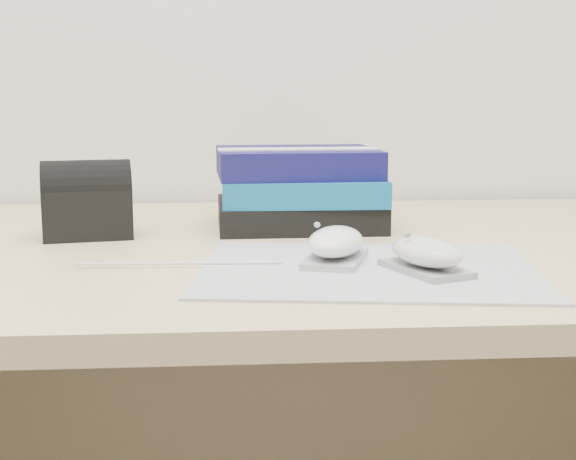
{
  "coord_description": "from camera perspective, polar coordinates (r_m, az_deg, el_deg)",
  "views": [
    {
      "loc": [
        -0.11,
        0.52,
        0.93
      ],
      "look_at": [
        -0.04,
        1.45,
        0.77
      ],
      "focal_mm": 50.0,
      "sensor_mm": 36.0,
      "label": 1
    }
  ],
  "objects": [
    {
      "name": "desk",
      "position": [
        1.21,
        1.35,
        -11.28
      ],
      "size": [
        1.6,
        0.8,
        0.73
      ],
      "color": "tan",
      "rests_on": "ground"
    },
    {
      "name": "mousepad",
      "position": [
        0.92,
        5.72,
        -2.8
      ],
      "size": [
        0.41,
        0.34,
        0.0
      ],
      "primitive_type": "cube",
      "rotation": [
        0.0,
        0.0,
        -0.13
      ],
      "color": "gray",
      "rests_on": "desk"
    },
    {
      "name": "pouch",
      "position": [
        1.15,
        -14.1,
        2.07
      ],
      "size": [
        0.13,
        0.1,
        0.11
      ],
      "color": "black",
      "rests_on": "desk"
    },
    {
      "name": "book_stack",
      "position": [
        1.2,
        0.81,
        2.97
      ],
      "size": [
        0.25,
        0.2,
        0.12
      ],
      "color": "black",
      "rests_on": "desk"
    },
    {
      "name": "mouse_front",
      "position": [
        0.9,
        9.8,
        -1.74
      ],
      "size": [
        0.1,
        0.12,
        0.05
      ],
      "color": "gray",
      "rests_on": "mousepad"
    },
    {
      "name": "usb_cable",
      "position": [
        0.94,
        -7.79,
        -2.37
      ],
      "size": [
        0.24,
        0.01,
        0.0
      ],
      "primitive_type": "cylinder",
      "rotation": [
        0.0,
        1.57,
        -0.03
      ],
      "color": "silver",
      "rests_on": "mousepad"
    },
    {
      "name": "mouse_rear",
      "position": [
        0.94,
        3.4,
        -1.04
      ],
      "size": [
        0.09,
        0.13,
        0.05
      ],
      "color": "#A8A8AB",
      "rests_on": "mousepad"
    }
  ]
}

